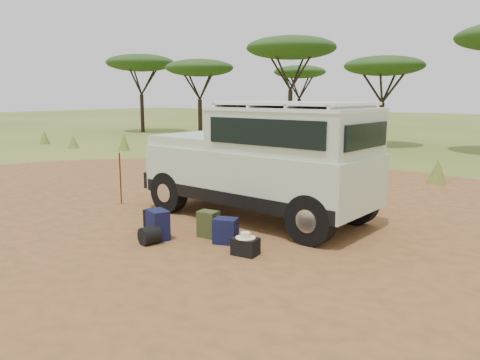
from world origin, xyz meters
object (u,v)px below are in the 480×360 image
Objects in this scene: walking_staff at (120,179)px; hard_case at (245,247)px; backpack_black at (154,221)px; backpack_navy at (158,225)px; backpack_olive at (208,224)px; safari_vehicle at (264,164)px; duffel_navy at (226,231)px.

walking_staff reaches higher than hard_case.
walking_staff is 3.28× the size of hard_case.
hard_case is (2.25, -0.06, -0.09)m from backpack_black.
backpack_navy is at bearing -78.53° from walking_staff.
backpack_olive reaches higher than hard_case.
backpack_olive is (3.42, -0.83, -0.43)m from walking_staff.
backpack_olive is at bearing 154.52° from hard_case.
backpack_olive is 1.20× the size of hard_case.
safari_vehicle is 2.71m from backpack_black.
backpack_navy reaches higher than hard_case.
duffel_navy is (3.93, -0.95, -0.45)m from walking_staff.
walking_staff is 4.07m from duffel_navy.
duffel_navy is (1.20, 0.55, -0.05)m from backpack_navy.
duffel_navy is at bearing -74.57° from safari_vehicle.
backpack_olive is (0.69, 0.67, -0.03)m from backpack_navy.
hard_case is at bearing -65.39° from walking_staff.
backpack_black is (-1.24, -2.19, -1.01)m from safari_vehicle.
safari_vehicle is 2.70m from hard_case.
backpack_navy is 1.21× the size of duffel_navy.
safari_vehicle reaches higher than walking_staff.
backpack_black is at bearing -163.91° from backpack_olive.
hard_case is (1.01, -2.24, -1.10)m from safari_vehicle.
safari_vehicle is 2.19m from duffel_navy.
backpack_black reaches higher than duffel_navy.
safari_vehicle is 3.76m from walking_staff.
backpack_olive is at bearing 65.83° from backpack_navy.
backpack_black is at bearing 174.18° from hard_case.
hard_case is at bearing 28.31° from backpack_navy.
safari_vehicle reaches higher than backpack_navy.
walking_staff is 2.46× the size of backpack_navy.
safari_vehicle is 11.49× the size of duffel_navy.
backpack_olive is at bearing -63.38° from walking_staff.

